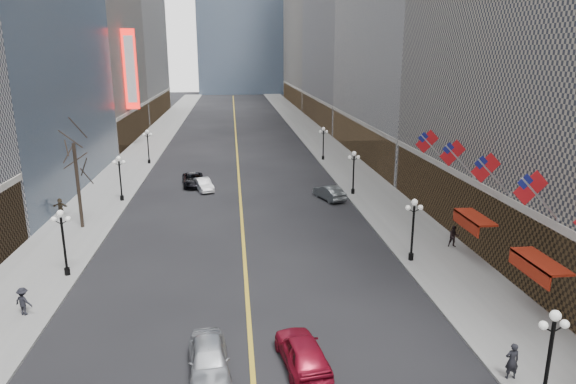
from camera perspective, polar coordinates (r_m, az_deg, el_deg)
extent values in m
cube|color=gray|center=(75.72, 5.03, 4.20)|extent=(6.00, 230.00, 0.15)
cube|color=gray|center=(75.49, -16.36, 3.61)|extent=(6.00, 230.00, 0.15)
cube|color=gold|center=(84.15, -5.75, 5.24)|extent=(0.25, 200.00, 0.02)
cube|color=#4D3F33|center=(38.98, 23.40, -3.76)|extent=(2.80, 41.00, 5.00)
cube|color=#4D3F33|center=(74.36, 8.71, 5.86)|extent=(2.80, 35.00, 5.00)
cube|color=#97979A|center=(113.53, 10.03, 19.80)|extent=(26.00, 40.00, 48.00)
cube|color=#4D3F33|center=(111.18, 3.70, 9.04)|extent=(2.80, 39.00, 5.00)
cube|color=#4D3F33|center=(153.55, 0.91, 10.76)|extent=(2.80, 45.00, 5.00)
cube|color=#4D3F33|center=(92.40, -17.41, 7.14)|extent=(2.80, 29.00, 5.00)
cube|color=#4D3F33|center=(125.73, -14.53, 9.31)|extent=(2.80, 37.00, 5.00)
cylinder|color=black|center=(24.30, 26.90, -16.94)|extent=(0.16, 0.16, 4.00)
sphere|color=white|center=(23.22, 27.58, -12.07)|extent=(0.44, 0.44, 0.44)
sphere|color=white|center=(23.16, 26.51, -13.12)|extent=(0.36, 0.36, 0.36)
sphere|color=white|center=(23.64, 28.39, -12.78)|extent=(0.36, 0.36, 0.36)
cylinder|color=black|center=(37.86, 13.51, -6.99)|extent=(0.36, 0.36, 0.50)
cylinder|color=black|center=(37.25, 13.67, -4.49)|extent=(0.16, 0.16, 4.00)
sphere|color=white|center=(36.55, 13.89, -1.09)|extent=(0.44, 0.44, 0.44)
sphere|color=white|center=(36.51, 13.19, -1.72)|extent=(0.36, 0.36, 0.36)
sphere|color=white|center=(36.82, 14.51, -1.66)|extent=(0.36, 0.36, 0.36)
cylinder|color=black|center=(54.24, 7.22, 0.08)|extent=(0.36, 0.36, 0.50)
cylinder|color=black|center=(53.81, 7.28, 1.88)|extent=(0.16, 0.16, 4.00)
sphere|color=white|center=(53.34, 7.37, 4.29)|extent=(0.44, 0.44, 0.44)
sphere|color=white|center=(53.31, 6.88, 3.86)|extent=(0.36, 0.36, 0.36)
sphere|color=white|center=(53.52, 7.82, 3.87)|extent=(0.36, 0.36, 0.36)
cylinder|color=black|center=(71.40, 3.91, 3.82)|extent=(0.36, 0.36, 0.50)
cylinder|color=black|center=(71.08, 3.94, 5.21)|extent=(0.16, 0.16, 4.00)
sphere|color=white|center=(70.72, 3.97, 7.04)|extent=(0.44, 0.44, 0.44)
sphere|color=white|center=(70.70, 3.61, 6.72)|extent=(0.36, 0.36, 0.36)
sphere|color=white|center=(70.86, 4.33, 6.72)|extent=(0.36, 0.36, 0.36)
cylinder|color=black|center=(37.47, -23.32, -8.09)|extent=(0.36, 0.36, 0.50)
cylinder|color=black|center=(36.85, -23.60, -5.59)|extent=(0.16, 0.16, 4.00)
sphere|color=white|center=(36.15, -23.99, -2.17)|extent=(0.44, 0.44, 0.44)
sphere|color=white|center=(36.40, -24.59, -2.78)|extent=(0.36, 0.36, 0.36)
sphere|color=white|center=(36.12, -23.24, -2.76)|extent=(0.36, 0.36, 0.36)
cylinder|color=black|center=(53.97, -17.96, -0.63)|extent=(0.36, 0.36, 0.50)
cylinder|color=black|center=(53.54, -18.11, 1.17)|extent=(0.16, 0.16, 4.00)
sphere|color=white|center=(53.06, -18.32, 3.58)|extent=(0.44, 0.44, 0.44)
sphere|color=white|center=(53.23, -18.75, 3.14)|extent=(0.36, 0.36, 0.36)
sphere|color=white|center=(53.04, -17.80, 3.18)|extent=(0.36, 0.36, 0.36)
cylinder|color=black|center=(71.20, -15.17, 3.29)|extent=(0.36, 0.36, 0.50)
cylinder|color=black|center=(70.87, -15.26, 4.68)|extent=(0.16, 0.16, 4.00)
sphere|color=white|center=(70.51, -15.39, 6.51)|extent=(0.44, 0.44, 0.44)
sphere|color=white|center=(70.64, -15.73, 6.18)|extent=(0.36, 0.36, 0.36)
sphere|color=white|center=(70.50, -15.01, 6.21)|extent=(0.36, 0.36, 0.36)
cylinder|color=#B2B2B7|center=(30.79, 26.26, -0.73)|extent=(2.49, 0.12, 2.49)
cube|color=red|center=(30.29, 25.36, 0.41)|extent=(1.94, 0.04, 1.94)
cube|color=navy|center=(30.03, 24.86, 1.04)|extent=(0.88, 0.06, 0.88)
cylinder|color=#B2B2B7|center=(34.95, 21.98, 1.49)|extent=(2.49, 0.12, 2.49)
cube|color=red|center=(34.52, 21.13, 2.52)|extent=(1.94, 0.04, 1.94)
cube|color=navy|center=(34.29, 20.66, 3.09)|extent=(0.88, 0.06, 0.88)
cylinder|color=#B2B2B7|center=(39.32, 18.62, 3.22)|extent=(2.49, 0.12, 2.49)
cube|color=red|center=(38.93, 17.82, 4.15)|extent=(1.94, 0.04, 1.94)
cube|color=navy|center=(38.73, 17.39, 4.66)|extent=(0.88, 0.06, 0.88)
cylinder|color=#B2B2B7|center=(43.82, 15.93, 4.59)|extent=(2.49, 0.12, 2.49)
cube|color=red|center=(43.47, 15.19, 5.44)|extent=(1.94, 0.04, 1.94)
cube|color=navy|center=(43.29, 14.79, 5.90)|extent=(0.88, 0.06, 0.88)
cube|color=maroon|center=(32.13, 26.27, -6.89)|extent=(1.40, 4.00, 0.15)
cube|color=maroon|center=(31.93, 25.19, -7.67)|extent=(0.10, 4.00, 0.90)
cube|color=maroon|center=(38.66, 20.06, -2.63)|extent=(1.40, 4.00, 0.15)
cube|color=maroon|center=(38.50, 19.14, -3.24)|extent=(0.10, 4.00, 0.90)
cube|color=red|center=(84.33, -17.12, 12.89)|extent=(2.00, 0.50, 12.00)
cube|color=white|center=(84.32, -17.08, 12.89)|extent=(1.40, 0.55, 10.00)
cylinder|color=#2D231C|center=(46.04, -22.29, 0.64)|extent=(0.28, 0.28, 7.20)
imported|color=#B8BCC1|center=(25.13, -8.79, -17.85)|extent=(2.26, 4.76, 1.57)
imported|color=silver|center=(56.23, -9.36, 0.82)|extent=(2.54, 4.26, 1.33)
imported|color=black|center=(58.46, -10.46, 1.35)|extent=(2.96, 5.29, 1.40)
imported|color=maroon|center=(25.35, 1.61, -17.29)|extent=(2.55, 4.92, 1.60)
imported|color=#4F5557|center=(52.23, 4.60, -0.06)|extent=(2.88, 4.68, 1.46)
imported|color=black|center=(26.28, 23.63, -16.82)|extent=(0.65, 0.48, 1.77)
imported|color=black|center=(40.98, 17.95, -4.72)|extent=(0.86, 0.54, 1.67)
imported|color=black|center=(32.91, -27.34, -10.74)|extent=(1.14, 0.81, 1.64)
imported|color=#2D2419|center=(51.08, -23.98, -1.49)|extent=(1.46, 0.56, 1.54)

